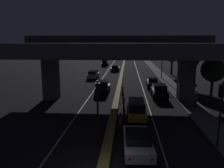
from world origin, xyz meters
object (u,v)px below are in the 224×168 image
street_lamp (161,58)px  traffic_light_left_of_median (98,101)px  car_black_fourth_oncoming (105,63)px  car_dark_blue_lead_oncoming (103,86)px  car_dark_blue_third_oncoming (115,68)px  car_silver_second_oncoming (93,74)px  motorcycle_white_filtering_far (123,89)px  traffic_light_right_of_median (221,103)px  car_black_third (159,91)px  motorcycle_blue_filtering_mid (124,102)px  car_dark_green_fourth (152,83)px  car_taxi_yellow_second (136,109)px  pedestrian_on_sidewalk (196,100)px  motorcycle_red_filtering_near (121,123)px  car_white_lead (137,141)px

street_lamp → traffic_light_left_of_median: bearing=-106.3°
traffic_light_left_of_median → car_black_fourth_oncoming: bearing=95.4°
car_dark_blue_lead_oncoming → car_dark_blue_third_oncoming: size_ratio=0.97×
car_silver_second_oncoming → motorcycle_white_filtering_far: 14.43m
traffic_light_right_of_median → car_black_third: (-2.06, 14.22, -2.35)m
traffic_light_left_of_median → car_dark_blue_lead_oncoming: 16.72m
motorcycle_blue_filtering_mid → car_dark_blue_third_oncoming: bearing=5.1°
car_silver_second_oncoming → car_dark_blue_third_oncoming: car_silver_second_oncoming is taller
car_dark_green_fourth → car_black_fourth_oncoming: 34.05m
street_lamp → car_dark_green_fourth: (-2.42, -8.65, -3.51)m
car_black_fourth_oncoming → motorcycle_white_filtering_far: bearing=10.1°
car_black_fourth_oncoming → car_taxi_yellow_second: bearing=9.9°
car_dark_blue_lead_oncoming → motorcycle_blue_filtering_mid: size_ratio=1.97×
car_black_third → car_dark_green_fourth: (-0.20, 6.57, -0.12)m
car_dark_green_fourth → car_black_fourth_oncoming: (-11.18, 32.17, 0.20)m
car_silver_second_oncoming → motorcycle_blue_filtering_mid: (6.64, -19.54, -0.23)m
car_black_third → pedestrian_on_sidewalk: (3.22, -5.24, 0.15)m
car_black_third → motorcycle_blue_filtering_mid: size_ratio=2.02×
motorcycle_white_filtering_far → traffic_light_left_of_median: bearing=178.3°
traffic_light_left_of_median → traffic_light_right_of_median: 8.44m
car_black_third → motorcycle_white_filtering_far: size_ratio=2.03×
car_dark_green_fourth → motorcycle_red_filtering_near: size_ratio=2.24×
traffic_light_right_of_median → car_silver_second_oncoming: traffic_light_right_of_median is taller
car_white_lead → car_dark_blue_lead_oncoming: car_dark_blue_lead_oncoming is taller
car_silver_second_oncoming → car_white_lead: bearing=16.3°
car_white_lead → car_black_fourth_oncoming: 54.53m
car_taxi_yellow_second → car_black_third: car_black_third is taller
car_silver_second_oncoming → pedestrian_on_sidewalk: pedestrian_on_sidewalk is taller
car_dark_green_fourth → pedestrian_on_sidewalk: 12.29m
pedestrian_on_sidewalk → car_white_lead: bearing=-124.2°
traffic_light_right_of_median → car_silver_second_oncoming: size_ratio=1.01×
motorcycle_red_filtering_near → motorcycle_white_filtering_far: 13.43m
traffic_light_left_of_median → motorcycle_blue_filtering_mid: bearing=80.0°
motorcycle_red_filtering_near → street_lamp: bearing=-14.5°
car_white_lead → traffic_light_left_of_median: bearing=67.4°
street_lamp → car_silver_second_oncoming: (-13.57, -0.41, -3.48)m
traffic_light_left_of_median → motorcycle_white_filtering_far: traffic_light_left_of_median is taller
car_silver_second_oncoming → motorcycle_red_filtering_near: car_silver_second_oncoming is taller
street_lamp → car_dark_green_fourth: size_ratio=1.68×
pedestrian_on_sidewalk → car_black_fourth_oncoming: bearing=108.4°
street_lamp → car_silver_second_oncoming: street_lamp is taller
motorcycle_blue_filtering_mid → car_dark_green_fourth: bearing=-21.7°
car_taxi_yellow_second → car_dark_blue_lead_oncoming: 11.47m
traffic_light_right_of_median → car_black_third: size_ratio=1.17×
traffic_light_left_of_median → car_dark_blue_lead_oncoming: bearing=95.4°
car_black_third → car_black_fourth_oncoming: bearing=16.2°
car_black_third → motorcycle_red_filtering_near: bearing=157.2°
car_black_third → car_silver_second_oncoming: 18.65m
street_lamp → motorcycle_blue_filtering_mid: street_lamp is taller
pedestrian_on_sidewalk → car_taxi_yellow_second: bearing=-155.5°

